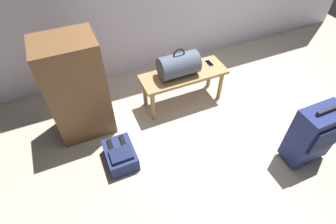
# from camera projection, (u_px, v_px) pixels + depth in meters

# --- Properties ---
(ground_plane) EXTENTS (6.60, 6.60, 0.00)m
(ground_plane) POSITION_uv_depth(u_px,v_px,m) (230.00, 135.00, 2.91)
(ground_plane) COLOR #B2A893
(bench) EXTENTS (1.00, 0.36, 0.43)m
(bench) POSITION_uv_depth(u_px,v_px,m) (184.00, 78.00, 3.03)
(bench) COLOR #A87A4C
(bench) RESTS_ON ground
(duffel_bag_slate) EXTENTS (0.44, 0.26, 0.34)m
(duffel_bag_slate) POSITION_uv_depth(u_px,v_px,m) (179.00, 65.00, 2.87)
(duffel_bag_slate) COLOR #475160
(duffel_bag_slate) RESTS_ON bench
(cell_phone) EXTENTS (0.07, 0.14, 0.01)m
(cell_phone) POSITION_uv_depth(u_px,v_px,m) (209.00, 63.00, 3.11)
(cell_phone) COLOR silver
(cell_phone) RESTS_ON bench
(suitcase_upright_navy) EXTENTS (0.42, 0.26, 0.69)m
(suitcase_upright_navy) POSITION_uv_depth(u_px,v_px,m) (313.00, 134.00, 2.46)
(suitcase_upright_navy) COLOR navy
(suitcase_upright_navy) RESTS_ON ground
(backpack_navy) EXTENTS (0.28, 0.38, 0.21)m
(backpack_navy) POSITION_uv_depth(u_px,v_px,m) (120.00, 155.00, 2.61)
(backpack_navy) COLOR navy
(backpack_navy) RESTS_ON ground
(side_cabinet) EXTENTS (0.56, 0.44, 1.10)m
(side_cabinet) POSITION_uv_depth(u_px,v_px,m) (77.00, 89.00, 2.61)
(side_cabinet) COLOR brown
(side_cabinet) RESTS_ON ground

